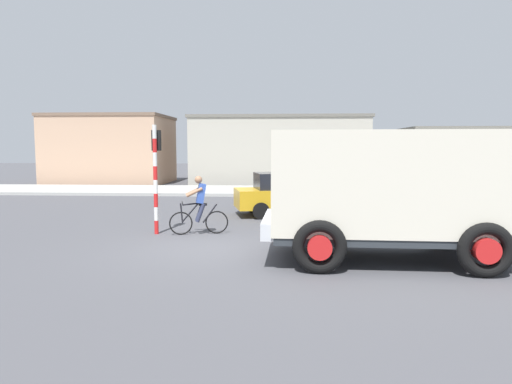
# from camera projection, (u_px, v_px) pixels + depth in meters

# --- Properties ---
(ground_plane) EXTENTS (120.00, 120.00, 0.00)m
(ground_plane) POSITION_uv_depth(u_px,v_px,m) (210.00, 249.00, 11.50)
(ground_plane) COLOR #4C4C51
(sidewalk_far) EXTENTS (80.00, 5.00, 0.16)m
(sidewalk_far) POSITION_uv_depth(u_px,v_px,m) (251.00, 191.00, 25.99)
(sidewalk_far) COLOR #ADADA8
(sidewalk_far) RESTS_ON ground
(truck_foreground) EXTENTS (5.49, 2.96, 2.90)m
(truck_foreground) POSITION_uv_depth(u_px,v_px,m) (389.00, 187.00, 10.20)
(truck_foreground) COLOR silver
(truck_foreground) RESTS_ON ground
(cyclist) EXTENTS (1.69, 0.59, 1.72)m
(cyclist) POSITION_uv_depth(u_px,v_px,m) (199.00, 205.00, 13.33)
(cyclist) COLOR black
(cyclist) RESTS_ON ground
(traffic_light_pole) EXTENTS (0.24, 0.43, 3.20)m
(traffic_light_pole) POSITION_uv_depth(u_px,v_px,m) (156.00, 164.00, 13.35)
(traffic_light_pole) COLOR red
(traffic_light_pole) RESTS_ON ground
(car_red_near) EXTENTS (4.32, 2.80, 1.60)m
(car_red_near) POSITION_uv_depth(u_px,v_px,m) (409.00, 185.00, 21.09)
(car_red_near) COLOR #234C9E
(car_red_near) RESTS_ON ground
(car_white_mid) EXTENTS (4.29, 2.59, 1.60)m
(car_white_mid) POSITION_uv_depth(u_px,v_px,m) (288.00, 193.00, 17.16)
(car_white_mid) COLOR gold
(car_white_mid) RESTS_ON ground
(car_far_side) EXTENTS (4.26, 2.46, 1.60)m
(car_far_side) POSITION_uv_depth(u_px,v_px,m) (401.00, 194.00, 16.98)
(car_far_side) COLOR #1E2328
(car_far_side) RESTS_ON ground
(building_corner_left) EXTENTS (8.14, 6.07, 4.79)m
(building_corner_left) POSITION_uv_depth(u_px,v_px,m) (112.00, 149.00, 32.61)
(building_corner_left) COLOR tan
(building_corner_left) RESTS_ON ground
(building_mid_block) EXTENTS (12.23, 7.47, 4.70)m
(building_mid_block) POSITION_uv_depth(u_px,v_px,m) (279.00, 150.00, 33.25)
(building_mid_block) COLOR #B2AD9E
(building_mid_block) RESTS_ON ground
(building_corner_right) EXTENTS (8.06, 7.37, 3.88)m
(building_corner_right) POSITION_uv_depth(u_px,v_px,m) (457.00, 156.00, 32.33)
(building_corner_right) COLOR #B2AD9E
(building_corner_right) RESTS_ON ground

